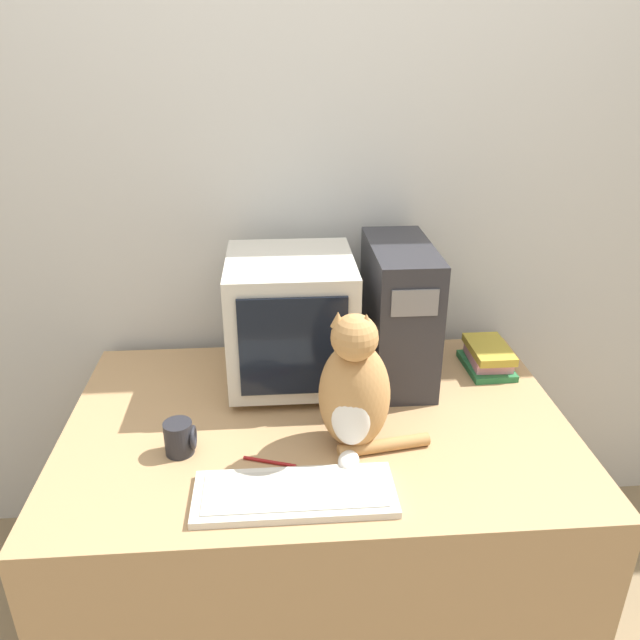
{
  "coord_description": "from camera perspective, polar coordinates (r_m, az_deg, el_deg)",
  "views": [
    {
      "loc": [
        -0.1,
        -0.98,
        1.69
      ],
      "look_at": [
        0.01,
        0.51,
        1.0
      ],
      "focal_mm": 35.0,
      "sensor_mm": 36.0,
      "label": 1
    }
  ],
  "objects": [
    {
      "name": "wall_back",
      "position": [
        2.01,
        -1.33,
        12.08
      ],
      "size": [
        7.0,
        0.05,
        2.5
      ],
      "color": "silver",
      "rests_on": "ground_plane"
    },
    {
      "name": "desk",
      "position": [
        1.96,
        -0.2,
        -17.89
      ],
      "size": [
        1.37,
        0.91,
        0.72
      ],
      "color": "tan",
      "rests_on": "ground_plane"
    },
    {
      "name": "crt_monitor",
      "position": [
        1.83,
        -2.67,
        0.05
      ],
      "size": [
        0.36,
        0.38,
        0.39
      ],
      "color": "beige",
      "rests_on": "desk"
    },
    {
      "name": "computer_tower",
      "position": [
        1.88,
        7.18,
        0.74
      ],
      "size": [
        0.18,
        0.4,
        0.42
      ],
      "color": "#28282D",
      "rests_on": "desk"
    },
    {
      "name": "keyboard",
      "position": [
        1.48,
        -2.32,
        -15.58
      ],
      "size": [
        0.46,
        0.18,
        0.02
      ],
      "color": "silver",
      "rests_on": "desk"
    },
    {
      "name": "cat",
      "position": [
        1.55,
        3.2,
        -6.55
      ],
      "size": [
        0.3,
        0.24,
        0.38
      ],
      "rotation": [
        0.0,
        0.0,
        -0.24
      ],
      "color": "#B7844C",
      "rests_on": "desk"
    },
    {
      "name": "book_stack",
      "position": [
        2.04,
        15.1,
        -3.31
      ],
      "size": [
        0.14,
        0.2,
        0.08
      ],
      "color": "#28703D",
      "rests_on": "desk"
    },
    {
      "name": "pen",
      "position": [
        1.58,
        -4.63,
        -12.8
      ],
      "size": [
        0.13,
        0.05,
        0.01
      ],
      "color": "maroon",
      "rests_on": "desk"
    },
    {
      "name": "mug",
      "position": [
        1.63,
        -12.67,
        -10.47
      ],
      "size": [
        0.08,
        0.07,
        0.09
      ],
      "color": "#232328",
      "rests_on": "desk"
    }
  ]
}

